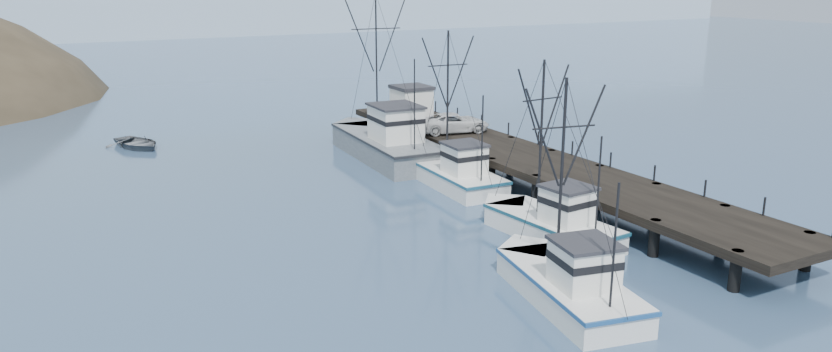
{
  "coord_description": "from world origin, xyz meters",
  "views": [
    {
      "loc": [
        -16.73,
        -24.89,
        14.21
      ],
      "look_at": [
        3.75,
        12.81,
        2.5
      ],
      "focal_mm": 32.0,
      "sensor_mm": 36.0,
      "label": 1
    }
  ],
  "objects_px": {
    "pier_shed": "(412,101)",
    "trawler_mid": "(566,283)",
    "trawler_far": "(454,174)",
    "trawler_near": "(548,223)",
    "motorboat": "(138,148)",
    "work_vessel": "(385,142)",
    "pickup_truck": "(454,123)",
    "pier": "(522,158)"
  },
  "relations": [
    {
      "from": "trawler_mid",
      "to": "motorboat",
      "type": "height_order",
      "value": "trawler_mid"
    },
    {
      "from": "trawler_near",
      "to": "work_vessel",
      "type": "height_order",
      "value": "work_vessel"
    },
    {
      "from": "trawler_far",
      "to": "motorboat",
      "type": "bearing_deg",
      "value": 127.72
    },
    {
      "from": "work_vessel",
      "to": "motorboat",
      "type": "relative_size",
      "value": 2.88
    },
    {
      "from": "trawler_far",
      "to": "pier_shed",
      "type": "relative_size",
      "value": 3.41
    },
    {
      "from": "trawler_mid",
      "to": "work_vessel",
      "type": "distance_m",
      "value": 28.48
    },
    {
      "from": "pier",
      "to": "trawler_mid",
      "type": "bearing_deg",
      "value": -120.65
    },
    {
      "from": "trawler_far",
      "to": "work_vessel",
      "type": "distance_m",
      "value": 9.59
    },
    {
      "from": "trawler_near",
      "to": "trawler_far",
      "type": "height_order",
      "value": "trawler_far"
    },
    {
      "from": "trawler_far",
      "to": "pier",
      "type": "bearing_deg",
      "value": -17.58
    },
    {
      "from": "pier",
      "to": "trawler_near",
      "type": "bearing_deg",
      "value": -119.0
    },
    {
      "from": "trawler_near",
      "to": "pier_shed",
      "type": "bearing_deg",
      "value": 78.49
    },
    {
      "from": "pier",
      "to": "motorboat",
      "type": "height_order",
      "value": "pier"
    },
    {
      "from": "trawler_far",
      "to": "work_vessel",
      "type": "height_order",
      "value": "work_vessel"
    },
    {
      "from": "pier",
      "to": "motorboat",
      "type": "distance_m",
      "value": 32.94
    },
    {
      "from": "trawler_far",
      "to": "pier_shed",
      "type": "bearing_deg",
      "value": 72.89
    },
    {
      "from": "work_vessel",
      "to": "trawler_near",
      "type": "bearing_deg",
      "value": -90.65
    },
    {
      "from": "trawler_mid",
      "to": "trawler_near",
      "type": "bearing_deg",
      "value": 57.06
    },
    {
      "from": "pier",
      "to": "trawler_mid",
      "type": "relative_size",
      "value": 4.27
    },
    {
      "from": "pickup_truck",
      "to": "motorboat",
      "type": "relative_size",
      "value": 1.02
    },
    {
      "from": "work_vessel",
      "to": "motorboat",
      "type": "xyz_separation_m",
      "value": [
        -16.95,
        13.12,
        -1.23
      ]
    },
    {
      "from": "pickup_truck",
      "to": "work_vessel",
      "type": "bearing_deg",
      "value": 75.26
    },
    {
      "from": "trawler_mid",
      "to": "pier_shed",
      "type": "relative_size",
      "value": 3.22
    },
    {
      "from": "pier_shed",
      "to": "trawler_mid",
      "type": "bearing_deg",
      "value": -106.54
    },
    {
      "from": "pickup_truck",
      "to": "trawler_far",
      "type": "bearing_deg",
      "value": 159.56
    },
    {
      "from": "pier",
      "to": "trawler_far",
      "type": "distance_m",
      "value": 5.05
    },
    {
      "from": "trawler_near",
      "to": "motorboat",
      "type": "bearing_deg",
      "value": 116.01
    },
    {
      "from": "pier",
      "to": "trawler_mid",
      "type": "xyz_separation_m",
      "value": [
        -10.08,
        -17.01,
        -0.87
      ]
    },
    {
      "from": "trawler_near",
      "to": "pickup_truck",
      "type": "xyz_separation_m",
      "value": [
        5.22,
        18.73,
        1.96
      ]
    },
    {
      "from": "pickup_truck",
      "to": "pier_shed",
      "type": "bearing_deg",
      "value": 10.22
    },
    {
      "from": "trawler_near",
      "to": "pier",
      "type": "bearing_deg",
      "value": 61.0
    },
    {
      "from": "motorboat",
      "to": "trawler_mid",
      "type": "bearing_deg",
      "value": -93.43
    },
    {
      "from": "trawler_far",
      "to": "pickup_truck",
      "type": "xyz_separation_m",
      "value": [
        4.38,
        7.17,
        1.96
      ]
    },
    {
      "from": "pier_shed",
      "to": "motorboat",
      "type": "relative_size",
      "value": 0.58
    },
    {
      "from": "pier",
      "to": "trawler_far",
      "type": "bearing_deg",
      "value": 162.42
    },
    {
      "from": "work_vessel",
      "to": "pickup_truck",
      "type": "relative_size",
      "value": 2.81
    },
    {
      "from": "trawler_near",
      "to": "motorboat",
      "type": "height_order",
      "value": "trawler_near"
    },
    {
      "from": "motorboat",
      "to": "trawler_far",
      "type": "bearing_deg",
      "value": -72.21
    },
    {
      "from": "trawler_mid",
      "to": "motorboat",
      "type": "xyz_separation_m",
      "value": [
        -12.21,
        41.2,
        -0.82
      ]
    },
    {
      "from": "pier_shed",
      "to": "motorboat",
      "type": "distance_m",
      "value": 23.73
    },
    {
      "from": "pier",
      "to": "motorboat",
      "type": "bearing_deg",
      "value": 132.65
    },
    {
      "from": "trawler_near",
      "to": "motorboat",
      "type": "xyz_separation_m",
      "value": [
        -16.71,
        34.25,
        -0.82
      ]
    }
  ]
}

